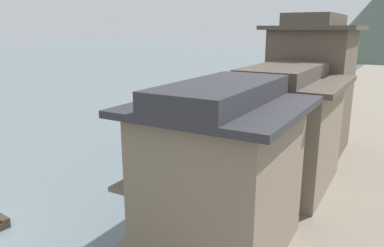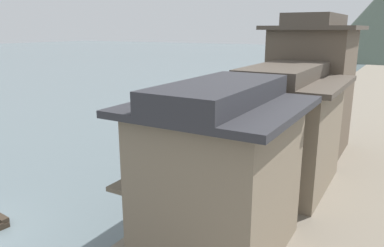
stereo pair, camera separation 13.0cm
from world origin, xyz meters
name	(u,v)px [view 1 (the left image)]	position (x,y,z in m)	size (l,w,h in m)	color
boat_moored_nearest	(250,141)	(5.70, 19.24, 0.18)	(0.89, 4.95, 0.54)	#232326
boat_moored_second	(302,106)	(5.75, 34.87, 0.27)	(2.34, 5.66, 0.82)	brown
boat_moored_third	(328,84)	(5.04, 53.93, 0.23)	(1.51, 5.30, 0.70)	brown
boat_moored_far	(291,89)	(1.20, 47.00, 0.18)	(2.82, 5.50, 0.56)	#232326
boat_midriver_drifting	(307,98)	(5.04, 40.18, 0.27)	(1.20, 3.85, 0.72)	brown
boat_midriver_upstream	(266,124)	(4.90, 25.05, 0.15)	(1.89, 5.06, 0.44)	brown
boat_upstream_distant	(181,185)	(5.36, 9.31, 0.17)	(1.97, 4.30, 0.49)	#33281E
boat_crossing_west	(265,80)	(-5.59, 54.49, 0.17)	(3.98, 2.68, 0.50)	#33281E
house_waterfront_nearest	(220,170)	(10.46, 3.86, 3.94)	(5.68, 6.11, 6.14)	#7F705B
house_waterfront_second	(282,127)	(10.59, 10.81, 3.93)	(5.95, 6.87, 6.14)	#7F705B
house_waterfront_tall	(311,85)	(10.46, 17.15, 5.24)	(5.69, 6.16, 8.74)	brown
mooring_post_dock_near	(192,186)	(7.44, 7.06, 1.41)	(0.20, 0.20, 0.97)	#473828
mooring_post_dock_mid	(267,133)	(7.44, 17.92, 1.42)	(0.20, 0.20, 0.99)	#473828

